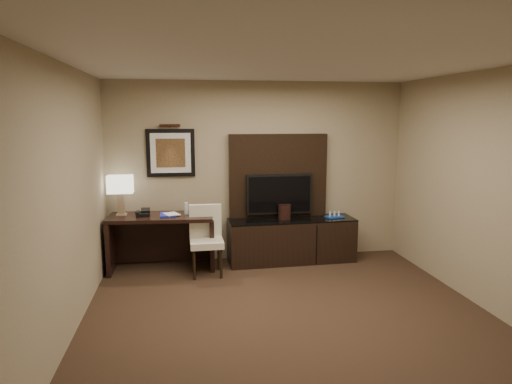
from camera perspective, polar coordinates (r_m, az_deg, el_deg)
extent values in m
cube|color=#312016|center=(4.96, 5.03, -16.72)|extent=(4.50, 5.00, 0.01)
cube|color=silver|center=(4.49, 5.55, 16.05)|extent=(4.50, 5.00, 0.01)
cube|color=gray|center=(6.96, 0.24, 2.59)|extent=(4.50, 0.01, 2.70)
cube|color=gray|center=(2.28, 21.17, -12.61)|extent=(4.50, 0.01, 2.70)
cube|color=gray|center=(4.55, -23.42, -1.88)|extent=(0.01, 5.00, 2.70)
cube|color=gray|center=(5.53, 28.52, -0.36)|extent=(0.01, 5.00, 2.70)
cube|color=black|center=(6.72, -11.71, -6.16)|extent=(1.52, 0.74, 0.79)
cube|color=black|center=(6.96, 4.46, -6.03)|extent=(1.92, 0.59, 0.66)
cube|color=black|center=(6.96, 2.76, 1.92)|extent=(1.50, 0.12, 1.30)
cube|color=black|center=(6.90, 2.91, -0.24)|extent=(1.00, 0.08, 0.60)
cube|color=black|center=(6.82, -10.61, 4.83)|extent=(0.70, 0.04, 0.70)
cylinder|color=#3C1F13|center=(6.76, -10.73, 8.18)|extent=(0.04, 0.04, 0.30)
cube|color=#18219C|center=(6.60, -10.95, -2.80)|extent=(0.23, 0.30, 0.02)
imported|color=#B0A78A|center=(6.54, -11.26, -1.91)|extent=(0.17, 0.10, 0.24)
cylinder|color=silver|center=(6.62, -8.71, -2.03)|extent=(0.06, 0.06, 0.17)
cylinder|color=black|center=(6.86, 3.58, -2.48)|extent=(0.23, 0.23, 0.22)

